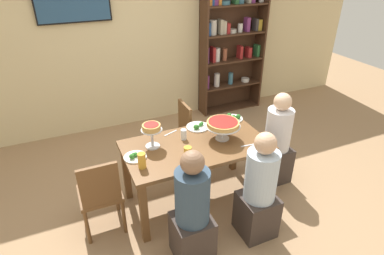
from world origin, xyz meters
name	(u,v)px	position (x,y,z in m)	size (l,w,h in m)	color
ground_plane	(195,199)	(0.00, 0.00, 0.00)	(12.00, 12.00, 0.00)	#9E7A56
rear_partition	(135,35)	(0.00, 2.20, 1.40)	(8.00, 0.12, 2.80)	beige
dining_table	(196,152)	(0.00, 0.00, 0.64)	(1.50, 0.81, 0.74)	brown
bookshelf	(231,43)	(1.54, 2.01, 1.17)	(1.10, 0.30, 2.21)	#422819
television	(72,1)	(-0.82, 2.11, 1.93)	(0.96, 0.05, 0.54)	black
diner_near_left	(192,215)	(-0.34, -0.68, 0.49)	(0.34, 0.34, 1.15)	#382D28
diner_near_right	(259,193)	(0.35, -0.68, 0.49)	(0.34, 0.34, 1.15)	#382D28
diner_head_east	(276,145)	(1.04, -0.03, 0.49)	(0.34, 0.34, 1.15)	#382D28
chair_head_west	(100,193)	(-1.03, -0.06, 0.49)	(0.40, 0.40, 0.87)	brown
chair_far_right	(193,130)	(0.28, 0.71, 0.49)	(0.40, 0.40, 0.87)	brown
deep_dish_pizza_stand	(223,124)	(0.31, -0.01, 0.91)	(0.37, 0.37, 0.21)	silver
personal_pizza_stand	(152,130)	(-0.42, 0.14, 0.94)	(0.22, 0.22, 0.26)	silver
salad_plate_near_diner	(135,157)	(-0.65, 0.01, 0.76)	(0.22, 0.22, 0.07)	white
salad_plate_far_diner	(198,127)	(0.16, 0.31, 0.76)	(0.26, 0.26, 0.07)	white
salad_plate_spare	(233,118)	(0.65, 0.34, 0.76)	(0.22, 0.22, 0.07)	white
beer_glass_amber_tall	(188,154)	(-0.19, -0.24, 0.82)	(0.08, 0.08, 0.15)	gold
beer_glass_amber_short	(142,161)	(-0.62, -0.17, 0.82)	(0.08, 0.08, 0.15)	gold
water_glass_clear_near	(184,134)	(-0.08, 0.15, 0.80)	(0.06, 0.06, 0.11)	white
cutlery_fork_near	(171,133)	(-0.16, 0.32, 0.74)	(0.18, 0.02, 0.01)	silver
cutlery_knife_near	(249,145)	(0.50, -0.24, 0.74)	(0.18, 0.02, 0.01)	silver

